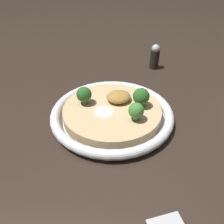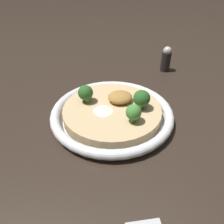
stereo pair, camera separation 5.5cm
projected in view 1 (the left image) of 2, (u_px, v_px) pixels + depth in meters
name	position (u px, v px, depth m)	size (l,w,h in m)	color
ground_plane	(112.00, 118.00, 0.56)	(6.00, 6.00, 0.00)	#2D231C
risotto_bowl	(112.00, 113.00, 0.55)	(0.31, 0.31, 0.03)	silver
cheese_sprinkle	(104.00, 110.00, 0.53)	(0.05, 0.05, 0.01)	white
crispy_onion_garnish	(119.00, 97.00, 0.56)	(0.06, 0.06, 0.02)	#A37538
broccoli_front_right	(136.00, 111.00, 0.49)	(0.04, 0.04, 0.04)	#668E47
broccoli_left	(84.00, 95.00, 0.54)	(0.04, 0.04, 0.05)	#759E4C
broccoli_right	(141.00, 96.00, 0.53)	(0.04, 0.04, 0.05)	#668E47
pepper_shaker	(155.00, 57.00, 0.78)	(0.03, 0.03, 0.09)	black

